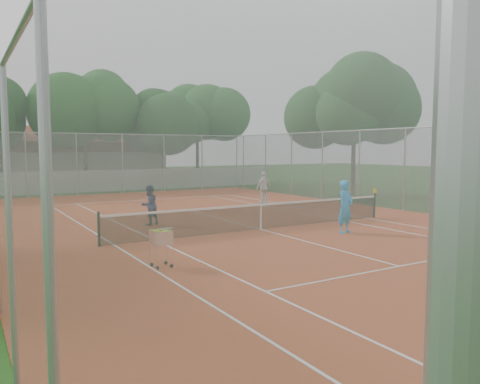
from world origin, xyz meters
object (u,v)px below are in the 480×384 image
tennis_net (261,216)px  player_far_left (149,205)px  clubhouse (59,158)px  player_near (345,207)px  ball_hopper (161,247)px  player_far_right (264,188)px

tennis_net → player_far_left: 4.47m
clubhouse → player_near: (4.19, -31.14, -1.24)m
player_near → ball_hopper: bearing=178.3°
clubhouse → player_near: clubhouse is taller
tennis_net → player_far_left: player_far_left is taller
player_far_left → player_far_right: player_far_right is taller
clubhouse → player_near: size_ratio=8.72×
tennis_net → ball_hopper: bearing=-147.2°
player_near → player_far_right: bearing=63.4°
player_far_left → player_far_right: 8.58m
tennis_net → clubhouse: 29.12m
player_far_right → ball_hopper: (-9.85, -10.06, -0.37)m
player_far_left → clubhouse: bearing=-114.3°
clubhouse → player_far_right: clubhouse is taller
clubhouse → player_near: 31.44m
player_far_left → player_far_right: size_ratio=0.88×
player_far_right → player_far_left: bearing=13.3°
player_near → ball_hopper: player_near is taller
player_far_left → ball_hopper: (-2.05, -6.49, -0.26)m
player_far_left → ball_hopper: size_ratio=1.51×
tennis_net → clubhouse: bearing=93.9°
tennis_net → player_far_left: size_ratio=7.59×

